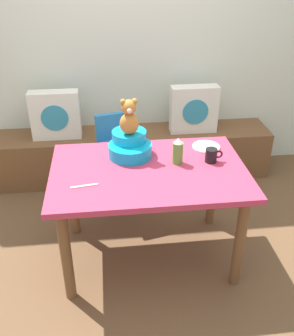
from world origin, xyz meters
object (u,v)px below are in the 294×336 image
dining_table (149,183)px  dinner_plate_near (206,147)px  pillow_floral_left (55,115)px  pillow_floral_right (194,109)px  highchair (118,149)px  coffee_mug (212,155)px  book_stack (116,130)px  infant_seat_teal (130,145)px  teddy_bear (129,118)px  ketchup_bottle (178,151)px

dining_table → dinner_plate_near: 0.53m
pillow_floral_left → dining_table: size_ratio=0.34×
pillow_floral_right → dining_table: (-0.56, -1.16, -0.05)m
highchair → coffee_mug: size_ratio=6.58×
pillow_floral_left → pillow_floral_right: size_ratio=1.00×
book_stack → dining_table: size_ratio=0.16×
pillow_floral_right → infant_seat_teal: same height
pillow_floral_left → dinner_plate_near: pillow_floral_left is taller
teddy_bear → dinner_plate_near: size_ratio=1.25×
pillow_floral_right → highchair: pillow_floral_right is taller
book_stack → dining_table: 1.20m
dining_table → coffee_mug: size_ratio=10.69×
coffee_mug → highchair: bearing=131.5°
dining_table → infant_seat_teal: size_ratio=3.89×
pillow_floral_right → highchair: (-0.74, -0.42, -0.16)m
pillow_floral_right → teddy_bear: bearing=-125.3°
book_stack → ketchup_bottle: bearing=-71.7°
pillow_floral_left → highchair: 0.70m
coffee_mug → pillow_floral_right: bearing=83.3°
book_stack → coffee_mug: bearing=-61.9°
teddy_bear → ketchup_bottle: 0.39m
book_stack → coffee_mug: size_ratio=1.67×
pillow_floral_right → coffee_mug: pillow_floral_right is taller
highchair → infant_seat_teal: bearing=-82.4°
dinner_plate_near → teddy_bear: bearing=-175.2°
pillow_floral_left → pillow_floral_right: same height
pillow_floral_left → infant_seat_teal: same height
book_stack → dinner_plate_near: (0.62, -0.92, 0.25)m
pillow_floral_right → coffee_mug: size_ratio=3.67×
ketchup_bottle → pillow_floral_left: bearing=129.8°
highchair → dining_table: bearing=-76.5°
coffee_mug → dinner_plate_near: size_ratio=0.60×
highchair → coffee_mug: (0.61, -0.69, 0.27)m
pillow_floral_left → infant_seat_teal: 1.13m
highchair → ketchup_bottle: size_ratio=4.27×
book_stack → infant_seat_teal: (0.06, -0.96, 0.31)m
dining_table → ketchup_bottle: ketchup_bottle is taller
ketchup_bottle → book_stack: bearing=108.3°
book_stack → dining_table: bearing=-81.9°
pillow_floral_left → book_stack: (0.54, 0.02, -0.18)m
pillow_floral_right → dinner_plate_near: 0.91m
highchair → dinner_plate_near: (0.63, -0.48, 0.22)m
ketchup_bottle → dinner_plate_near: size_ratio=0.92×
pillow_floral_right → dining_table: 1.29m
book_stack → teddy_bear: (0.06, -0.96, 0.52)m
highchair → ketchup_bottle: (0.38, -0.68, 0.31)m
dining_table → ketchup_bottle: 0.29m
book_stack → infant_seat_teal: bearing=-86.3°
dining_table → dinner_plate_near: dinner_plate_near is taller
highchair → dinner_plate_near: highchair is taller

